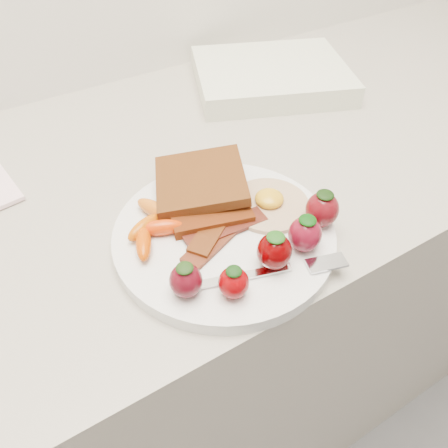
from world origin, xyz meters
TOP-DOWN VIEW (x-y plane):
  - counter at (0.00, 1.70)m, footprint 2.00×0.60m
  - plate at (0.03, 1.53)m, footprint 0.27×0.27m
  - toast_lower at (0.03, 1.58)m, footprint 0.12×0.12m
  - toast_upper at (0.04, 1.61)m, footprint 0.15×0.15m
  - fried_egg at (0.10, 1.54)m, footprint 0.11×0.11m
  - bacon_strips at (0.02, 1.53)m, footprint 0.12×0.09m
  - baby_carrots at (-0.05, 1.57)m, footprint 0.08×0.10m
  - strawberries at (0.06, 1.46)m, footprint 0.23×0.07m
  - fork at (0.05, 1.44)m, footprint 0.17×0.07m
  - appliance at (0.31, 1.83)m, footprint 0.34×0.31m

SIDE VIEW (x-z plane):
  - counter at x=0.00m, z-range 0.00..0.90m
  - plate at x=0.03m, z-range 0.90..0.92m
  - appliance at x=0.31m, z-range 0.90..0.94m
  - fork at x=0.05m, z-range 0.92..0.92m
  - bacon_strips at x=0.02m, z-range 0.92..0.93m
  - fried_egg at x=0.10m, z-range 0.91..0.93m
  - toast_lower at x=0.03m, z-range 0.92..0.93m
  - baby_carrots at x=-0.05m, z-range 0.92..0.94m
  - toast_upper at x=0.04m, z-range 0.93..0.95m
  - strawberries at x=0.06m, z-range 0.92..0.96m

